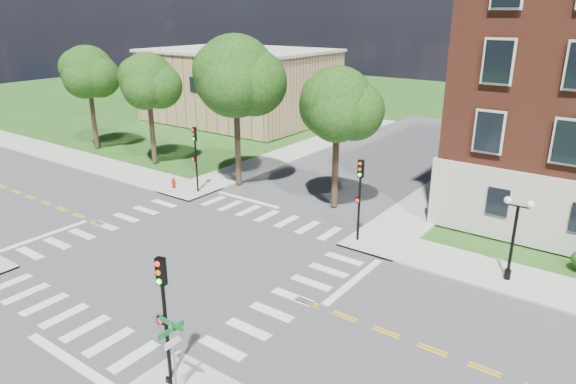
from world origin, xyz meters
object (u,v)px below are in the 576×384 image
Objects in this scene: twin_lamp_west at (514,234)px; fire_hydrant at (174,183)px; street_sign_pole at (173,345)px; traffic_signal_se at (164,304)px; traffic_signal_ne at (360,190)px; traffic_signal_nw at (195,151)px.

fire_hydrant is at bearing -179.59° from twin_lamp_west.
street_sign_pole is 22.81m from fire_hydrant.
traffic_signal_se is 21.75m from fire_hydrant.
traffic_signal_ne is 1.55× the size of street_sign_pole.
traffic_signal_se is 1.48m from street_sign_pole.
street_sign_pole is at bearing -85.13° from traffic_signal_ne.
traffic_signal_nw is at bearing 132.65° from traffic_signal_se.
traffic_signal_ne is at bearing 94.87° from street_sign_pole.
traffic_signal_se is 20.45m from traffic_signal_nw.
twin_lamp_west is 1.36× the size of street_sign_pole.
traffic_signal_ne is at bearing -2.43° from traffic_signal_nw.
traffic_signal_se is at bearing 149.83° from street_sign_pole.
traffic_signal_se is 1.13× the size of twin_lamp_west.
traffic_signal_se and traffic_signal_nw have the same top height.
traffic_signal_ne is 13.61m from traffic_signal_nw.
traffic_signal_nw reaches higher than street_sign_pole.
street_sign_pole is at bearing -114.36° from twin_lamp_west.
traffic_signal_ne is (-0.26, 14.46, 0.00)m from traffic_signal_se.
street_sign_pole is at bearing -41.87° from fire_hydrant.
fire_hydrant is (-16.93, 15.18, -1.84)m from street_sign_pole.
street_sign_pole is (-6.95, -15.35, -0.21)m from twin_lamp_west.
traffic_signal_ne is 15.88m from fire_hydrant.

